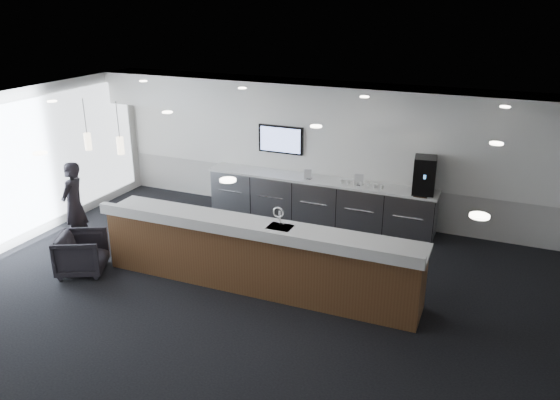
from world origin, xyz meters
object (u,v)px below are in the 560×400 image
at_px(service_counter, 257,256).
at_px(coffee_machine, 424,175).
at_px(armchair, 82,253).
at_px(lounge_guest, 74,205).

height_order(service_counter, coffee_machine, coffee_machine).
distance_m(coffee_machine, armchair, 6.60).
bearing_deg(service_counter, lounge_guest, 177.93).
xyz_separation_m(service_counter, lounge_guest, (-3.95, 0.08, 0.27)).
bearing_deg(armchair, lounge_guest, 18.78).
height_order(armchair, lounge_guest, lounge_guest).
bearing_deg(coffee_machine, service_counter, -131.61).
distance_m(coffee_machine, lounge_guest, 6.85).
distance_m(service_counter, armchair, 3.16).
relative_size(service_counter, armchair, 6.89).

